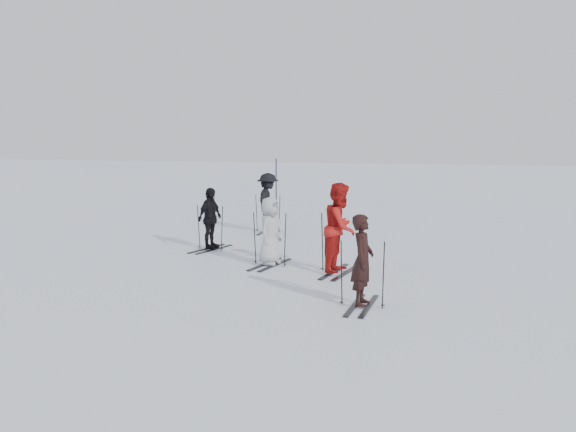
# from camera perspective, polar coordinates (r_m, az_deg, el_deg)

# --- Properties ---
(ground) EXTENTS (120.00, 120.00, 0.00)m
(ground) POSITION_cam_1_polar(r_m,az_deg,el_deg) (14.40, -1.23, -4.41)
(ground) COLOR silver
(ground) RESTS_ON ground
(skier_near_dark) EXTENTS (0.38, 0.57, 1.54)m
(skier_near_dark) POSITION_cam_1_polar(r_m,az_deg,el_deg) (10.85, 6.63, -4.05)
(skier_near_dark) COLOR black
(skier_near_dark) RESTS_ON ground
(skier_red) EXTENTS (0.79, 0.97, 1.88)m
(skier_red) POSITION_cam_1_polar(r_m,az_deg,el_deg) (13.50, 4.68, -1.14)
(skier_red) COLOR #AA1613
(skier_red) RESTS_ON ground
(skier_grey) EXTENTS (0.55, 0.78, 1.50)m
(skier_grey) POSITION_cam_1_polar(r_m,az_deg,el_deg) (14.31, -1.63, -1.43)
(skier_grey) COLOR #AAAFB3
(skier_grey) RESTS_ON ground
(skier_uphill_left) EXTENTS (0.53, 0.97, 1.56)m
(skier_uphill_left) POSITION_cam_1_polar(r_m,az_deg,el_deg) (16.45, -6.94, -0.29)
(skier_uphill_left) COLOR black
(skier_uphill_left) RESTS_ON ground
(skier_uphill_far) EXTENTS (0.76, 1.20, 1.77)m
(skier_uphill_far) POSITION_cam_1_polar(r_m,az_deg,el_deg) (19.45, -1.80, 1.16)
(skier_uphill_far) COLOR black
(skier_uphill_far) RESTS_ON ground
(skis_near_dark) EXTENTS (1.61, 0.87, 1.16)m
(skis_near_dark) POSITION_cam_1_polar(r_m,az_deg,el_deg) (10.89, 6.62, -5.02)
(skis_near_dark) COLOR black
(skis_near_dark) RESTS_ON ground
(skis_red) EXTENTS (1.87, 1.10, 1.31)m
(skis_red) POSITION_cam_1_polar(r_m,az_deg,el_deg) (13.54, 4.67, -2.33)
(skis_red) COLOR black
(skis_red) RESTS_ON ground
(skis_grey) EXTENTS (1.77, 1.06, 1.23)m
(skis_grey) POSITION_cam_1_polar(r_m,az_deg,el_deg) (14.33, -1.63, -1.97)
(skis_grey) COLOR black
(skis_grey) RESTS_ON ground
(skis_uphill_left) EXTENTS (1.74, 1.12, 1.18)m
(skis_uphill_left) POSITION_cam_1_polar(r_m,az_deg,el_deg) (16.48, -6.93, -0.95)
(skis_uphill_left) COLOR black
(skis_uphill_left) RESTS_ON ground
(skis_uphill_far) EXTENTS (1.68, 1.00, 1.17)m
(skis_uphill_far) POSITION_cam_1_polar(r_m,az_deg,el_deg) (19.48, -1.80, 0.29)
(skis_uphill_far) COLOR black
(skis_uphill_far) RESTS_ON ground
(piste_marker) EXTENTS (0.05, 0.05, 2.04)m
(piste_marker) POSITION_cam_1_polar(r_m,az_deg,el_deg) (25.57, -1.06, 2.84)
(piste_marker) COLOR black
(piste_marker) RESTS_ON ground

